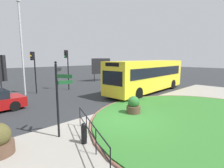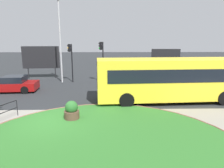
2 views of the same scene
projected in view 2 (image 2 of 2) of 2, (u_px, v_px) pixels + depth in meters
name	position (u px, v px, depth m)	size (l,w,h in m)	color
ground	(50.00, 122.00, 11.26)	(120.00, 120.00, 0.00)	#282B2D
sidewalk_paving	(37.00, 140.00, 9.29)	(32.00, 7.95, 0.02)	gray
grass_island	(102.00, 154.00, 8.05)	(12.19, 12.19, 0.10)	#2D6B28
grass_kerb_ring	(102.00, 154.00, 8.05)	(12.50, 12.50, 0.11)	brown
bus_yellow	(171.00, 79.00, 14.69)	(10.64, 3.06, 3.07)	yellow
car_near_lane	(13.00, 84.00, 17.66)	(4.17, 2.07, 1.35)	maroon
traffic_light_near	(70.00, 55.00, 21.10)	(0.48, 0.33, 3.92)	black
traffic_light_far	(102.00, 53.00, 20.67)	(0.49, 0.29, 4.14)	black
lamppost_tall	(60.00, 39.00, 20.61)	(0.32, 0.32, 8.30)	#B7B7BC
billboard_left	(41.00, 58.00, 23.35)	(4.12, 0.43, 3.63)	black
billboard_right	(165.00, 59.00, 23.96)	(3.27, 0.46, 3.30)	black
planter_kerbside	(72.00, 111.00, 11.46)	(0.83, 0.83, 1.11)	brown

